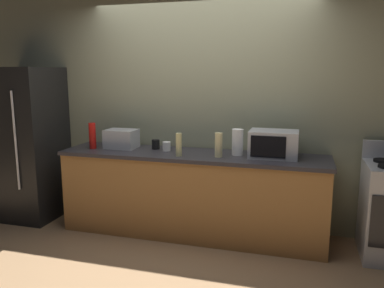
{
  "coord_description": "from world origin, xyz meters",
  "views": [
    {
      "loc": [
        1.1,
        -3.45,
        1.75
      ],
      "look_at": [
        0.0,
        0.4,
        1.0
      ],
      "focal_mm": 36.22,
      "sensor_mm": 36.0,
      "label": 1
    }
  ],
  "objects_px": {
    "toaster_oven": "(121,139)",
    "bottle_hot_sauce": "(92,136)",
    "microwave": "(274,144)",
    "refrigerator": "(28,144)",
    "bottle_vinegar": "(179,145)",
    "mug_black": "(156,144)",
    "mug_white": "(167,146)",
    "bottle_hand_soap": "(219,145)",
    "paper_towel_roll": "(238,142)"
  },
  "relations": [
    {
      "from": "refrigerator",
      "to": "bottle_vinegar",
      "type": "bearing_deg",
      "value": -4.74
    },
    {
      "from": "bottle_vinegar",
      "to": "bottle_hand_soap",
      "type": "xyz_separation_m",
      "value": [
        0.4,
        0.06,
        0.01
      ]
    },
    {
      "from": "paper_towel_roll",
      "to": "mug_white",
      "type": "xyz_separation_m",
      "value": [
        -0.78,
        -0.0,
        -0.09
      ]
    },
    {
      "from": "refrigerator",
      "to": "mug_black",
      "type": "xyz_separation_m",
      "value": [
        1.6,
        0.11,
        0.05
      ]
    },
    {
      "from": "toaster_oven",
      "to": "bottle_hot_sauce",
      "type": "relative_size",
      "value": 1.18
    },
    {
      "from": "refrigerator",
      "to": "paper_towel_roll",
      "type": "bearing_deg",
      "value": 1.14
    },
    {
      "from": "mug_black",
      "to": "mug_white",
      "type": "bearing_deg",
      "value": -22.88
    },
    {
      "from": "bottle_vinegar",
      "to": "bottle_hot_sauce",
      "type": "relative_size",
      "value": 0.82
    },
    {
      "from": "toaster_oven",
      "to": "bottle_hot_sauce",
      "type": "distance_m",
      "value": 0.32
    },
    {
      "from": "refrigerator",
      "to": "mug_black",
      "type": "relative_size",
      "value": 17.07
    },
    {
      "from": "microwave",
      "to": "mug_black",
      "type": "distance_m",
      "value": 1.3
    },
    {
      "from": "refrigerator",
      "to": "microwave",
      "type": "bearing_deg",
      "value": 0.95
    },
    {
      "from": "refrigerator",
      "to": "toaster_oven",
      "type": "height_order",
      "value": "refrigerator"
    },
    {
      "from": "microwave",
      "to": "bottle_hot_sauce",
      "type": "height_order",
      "value": "bottle_hot_sauce"
    },
    {
      "from": "microwave",
      "to": "paper_towel_roll",
      "type": "distance_m",
      "value": 0.36
    },
    {
      "from": "toaster_oven",
      "to": "bottle_hand_soap",
      "type": "height_order",
      "value": "bottle_hand_soap"
    },
    {
      "from": "bottle_vinegar",
      "to": "mug_white",
      "type": "relative_size",
      "value": 2.38
    },
    {
      "from": "bottle_hand_soap",
      "to": "mug_white",
      "type": "bearing_deg",
      "value": 166.23
    },
    {
      "from": "bottle_hot_sauce",
      "to": "bottle_hand_soap",
      "type": "bearing_deg",
      "value": -1.83
    },
    {
      "from": "refrigerator",
      "to": "microwave",
      "type": "xyz_separation_m",
      "value": [
        2.89,
        0.05,
        0.13
      ]
    },
    {
      "from": "refrigerator",
      "to": "mug_white",
      "type": "distance_m",
      "value": 1.75
    },
    {
      "from": "mug_black",
      "to": "refrigerator",
      "type": "bearing_deg",
      "value": -175.93
    },
    {
      "from": "microwave",
      "to": "bottle_hand_soap",
      "type": "distance_m",
      "value": 0.55
    },
    {
      "from": "bottle_hot_sauce",
      "to": "microwave",
      "type": "bearing_deg",
      "value": 2.93
    },
    {
      "from": "bottle_hot_sauce",
      "to": "mug_white",
      "type": "distance_m",
      "value": 0.85
    },
    {
      "from": "mug_white",
      "to": "toaster_oven",
      "type": "bearing_deg",
      "value": 178.88
    },
    {
      "from": "bottle_hand_soap",
      "to": "mug_black",
      "type": "xyz_separation_m",
      "value": [
        -0.76,
        0.21,
        -0.07
      ]
    },
    {
      "from": "toaster_oven",
      "to": "paper_towel_roll",
      "type": "xyz_separation_m",
      "value": [
        1.32,
        -0.01,
        0.03
      ]
    },
    {
      "from": "bottle_vinegar",
      "to": "bottle_hand_soap",
      "type": "relative_size",
      "value": 0.95
    },
    {
      "from": "bottle_hand_soap",
      "to": "bottle_hot_sauce",
      "type": "relative_size",
      "value": 0.86
    },
    {
      "from": "refrigerator",
      "to": "bottle_vinegar",
      "type": "relative_size",
      "value": 7.62
    },
    {
      "from": "microwave",
      "to": "toaster_oven",
      "type": "xyz_separation_m",
      "value": [
        -1.68,
        0.01,
        -0.03
      ]
    },
    {
      "from": "mug_black",
      "to": "bottle_hot_sauce",
      "type": "bearing_deg",
      "value": -166.38
    },
    {
      "from": "refrigerator",
      "to": "bottle_hand_soap",
      "type": "bearing_deg",
      "value": -2.43
    },
    {
      "from": "toaster_oven",
      "to": "bottle_hot_sauce",
      "type": "xyz_separation_m",
      "value": [
        -0.3,
        -0.11,
        0.04
      ]
    },
    {
      "from": "bottle_hot_sauce",
      "to": "bottle_vinegar",
      "type": "bearing_deg",
      "value": -5.91
    },
    {
      "from": "toaster_oven",
      "to": "paper_towel_roll",
      "type": "distance_m",
      "value": 1.32
    },
    {
      "from": "bottle_hand_soap",
      "to": "mug_white",
      "type": "height_order",
      "value": "bottle_hand_soap"
    },
    {
      "from": "bottle_vinegar",
      "to": "bottle_hot_sauce",
      "type": "xyz_separation_m",
      "value": [
        -1.05,
        0.11,
        0.03
      ]
    },
    {
      "from": "bottle_hand_soap",
      "to": "mug_black",
      "type": "height_order",
      "value": "bottle_hand_soap"
    },
    {
      "from": "refrigerator",
      "to": "bottle_hand_soap",
      "type": "relative_size",
      "value": 7.26
    },
    {
      "from": "microwave",
      "to": "bottle_hot_sauce",
      "type": "bearing_deg",
      "value": -177.07
    },
    {
      "from": "bottle_hand_soap",
      "to": "mug_white",
      "type": "xyz_separation_m",
      "value": [
        -0.61,
        0.15,
        -0.07
      ]
    },
    {
      "from": "mug_white",
      "to": "mug_black",
      "type": "bearing_deg",
      "value": 157.12
    },
    {
      "from": "paper_towel_roll",
      "to": "mug_black",
      "type": "bearing_deg",
      "value": 176.1
    },
    {
      "from": "bottle_vinegar",
      "to": "mug_black",
      "type": "height_order",
      "value": "bottle_vinegar"
    },
    {
      "from": "bottle_hand_soap",
      "to": "mug_white",
      "type": "relative_size",
      "value": 2.5
    },
    {
      "from": "refrigerator",
      "to": "paper_towel_roll",
      "type": "height_order",
      "value": "refrigerator"
    },
    {
      "from": "mug_white",
      "to": "bottle_hand_soap",
      "type": "bearing_deg",
      "value": -13.77
    },
    {
      "from": "toaster_oven",
      "to": "paper_towel_roll",
      "type": "bearing_deg",
      "value": -0.43
    }
  ]
}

